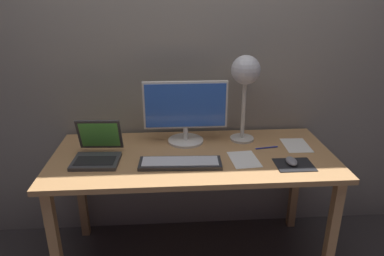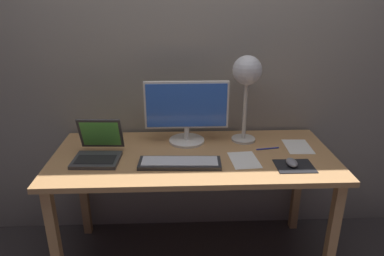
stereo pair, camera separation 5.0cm
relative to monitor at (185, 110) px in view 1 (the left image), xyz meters
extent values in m
cube|color=gray|center=(0.03, 0.22, 0.35)|extent=(4.80, 0.06, 2.60)
cube|color=tan|center=(0.03, -0.18, -0.22)|extent=(1.60, 0.70, 0.03)
cube|color=tan|center=(-0.71, -0.47, -0.59)|extent=(0.05, 0.05, 0.71)
cube|color=tan|center=(0.77, -0.47, -0.59)|extent=(0.05, 0.05, 0.71)
cube|color=tan|center=(-0.71, 0.11, -0.59)|extent=(0.05, 0.05, 0.71)
cube|color=tan|center=(0.77, 0.11, -0.59)|extent=(0.05, 0.05, 0.71)
cylinder|color=silver|center=(0.00, 0.00, -0.20)|extent=(0.22, 0.22, 0.01)
cylinder|color=silver|center=(0.00, 0.00, -0.15)|extent=(0.03, 0.03, 0.08)
cube|color=silver|center=(0.00, 0.00, 0.03)|extent=(0.50, 0.03, 0.29)
cube|color=blue|center=(0.00, -0.02, 0.03)|extent=(0.48, 0.00, 0.26)
cube|color=#28282B|center=(-0.05, -0.31, -0.20)|extent=(0.45, 0.16, 0.02)
cube|color=silver|center=(-0.05, -0.31, -0.18)|extent=(0.41, 0.13, 0.01)
cube|color=#38383A|center=(-0.50, -0.25, -0.20)|extent=(0.26, 0.21, 0.02)
cube|color=black|center=(-0.50, -0.27, -0.19)|extent=(0.22, 0.12, 0.00)
cube|color=#38383A|center=(-0.49, -0.12, -0.09)|extent=(0.25, 0.08, 0.19)
cube|color=#59C64C|center=(-0.49, -0.12, -0.09)|extent=(0.22, 0.08, 0.16)
cylinder|color=beige|center=(0.35, 0.01, -0.20)|extent=(0.15, 0.15, 0.01)
cylinder|color=silver|center=(0.35, 0.01, 0.00)|extent=(0.02, 0.02, 0.39)
sphere|color=silver|center=(0.35, 0.01, 0.23)|extent=(0.17, 0.17, 0.17)
sphere|color=#FFEAB2|center=(0.35, 0.00, 0.19)|extent=(0.06, 0.06, 0.06)
cube|color=black|center=(0.56, -0.35, -0.20)|extent=(0.20, 0.16, 0.00)
ellipsoid|color=slate|center=(0.55, -0.34, -0.19)|extent=(0.06, 0.10, 0.03)
cube|color=white|center=(0.66, -0.10, -0.21)|extent=(0.16, 0.22, 0.00)
cube|color=white|center=(0.31, -0.27, -0.21)|extent=(0.16, 0.22, 0.00)
cylinder|color=#2633A5|center=(0.47, -0.13, -0.20)|extent=(0.14, 0.03, 0.01)
camera|label=1|loc=(-0.10, -1.98, 0.66)|focal=32.62mm
camera|label=2|loc=(-0.05, -1.98, 0.66)|focal=32.62mm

